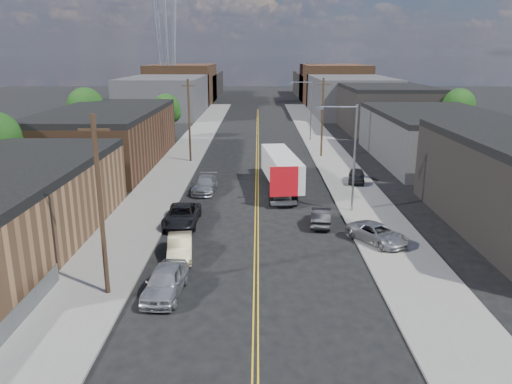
{
  "coord_description": "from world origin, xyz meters",
  "views": [
    {
      "loc": [
        0.11,
        -15.05,
        12.94
      ],
      "look_at": [
        -0.05,
        22.31,
        2.5
      ],
      "focal_mm": 35.0,
      "sensor_mm": 36.0,
      "label": 1
    }
  ],
  "objects_px": {
    "car_right_lot_c": "(356,176)",
    "car_left_c": "(182,215)",
    "car_left_d": "(205,184)",
    "car_right_lot_a": "(377,234)",
    "car_right_oncoming": "(321,217)",
    "semi_truck": "(280,167)",
    "car_left_b": "(180,247)",
    "car_left_a": "(165,281)"
  },
  "relations": [
    {
      "from": "car_right_lot_c",
      "to": "car_left_c",
      "type": "bearing_deg",
      "value": -130.79
    },
    {
      "from": "car_left_d",
      "to": "car_right_lot_a",
      "type": "relative_size",
      "value": 1.09
    },
    {
      "from": "car_left_d",
      "to": "car_right_lot_c",
      "type": "bearing_deg",
      "value": 15.04
    },
    {
      "from": "car_left_c",
      "to": "car_right_oncoming",
      "type": "xyz_separation_m",
      "value": [
        10.82,
        -0.08,
        -0.06
      ]
    },
    {
      "from": "semi_truck",
      "to": "car_right_oncoming",
      "type": "distance_m",
      "value": 11.6
    },
    {
      "from": "car_right_lot_a",
      "to": "car_right_lot_c",
      "type": "distance_m",
      "value": 16.94
    },
    {
      "from": "semi_truck",
      "to": "car_right_lot_a",
      "type": "height_order",
      "value": "semi_truck"
    },
    {
      "from": "semi_truck",
      "to": "car_right_lot_a",
      "type": "relative_size",
      "value": 3.07
    },
    {
      "from": "semi_truck",
      "to": "car_right_lot_c",
      "type": "height_order",
      "value": "semi_truck"
    },
    {
      "from": "semi_truck",
      "to": "car_left_b",
      "type": "relative_size",
      "value": 3.27
    },
    {
      "from": "car_left_a",
      "to": "car_left_d",
      "type": "xyz_separation_m",
      "value": [
        0.0,
        21.28,
        -0.07
      ]
    },
    {
      "from": "car_left_c",
      "to": "car_left_d",
      "type": "bearing_deg",
      "value": 85.64
    },
    {
      "from": "semi_truck",
      "to": "car_left_c",
      "type": "bearing_deg",
      "value": -132.96
    },
    {
      "from": "car_left_c",
      "to": "car_right_lot_c",
      "type": "height_order",
      "value": "car_right_lot_c"
    },
    {
      "from": "car_left_d",
      "to": "car_right_oncoming",
      "type": "distance_m",
      "value": 13.85
    },
    {
      "from": "car_right_lot_a",
      "to": "semi_truck",
      "type": "bearing_deg",
      "value": 79.22
    },
    {
      "from": "car_left_c",
      "to": "car_right_lot_a",
      "type": "height_order",
      "value": "car_left_c"
    },
    {
      "from": "car_right_lot_a",
      "to": "car_right_lot_c",
      "type": "height_order",
      "value": "car_right_lot_c"
    },
    {
      "from": "car_left_b",
      "to": "car_left_c",
      "type": "height_order",
      "value": "car_left_c"
    },
    {
      "from": "car_right_oncoming",
      "to": "car_right_lot_a",
      "type": "height_order",
      "value": "car_right_lot_a"
    },
    {
      "from": "car_left_a",
      "to": "car_right_oncoming",
      "type": "bearing_deg",
      "value": 53.83
    },
    {
      "from": "semi_truck",
      "to": "car_left_b",
      "type": "xyz_separation_m",
      "value": [
        -7.31,
        -17.57,
        -1.38
      ]
    },
    {
      "from": "car_left_d",
      "to": "car_right_lot_c",
      "type": "distance_m",
      "value": 15.51
    },
    {
      "from": "semi_truck",
      "to": "car_left_c",
      "type": "distance_m",
      "value": 13.84
    },
    {
      "from": "car_left_b",
      "to": "car_right_lot_a",
      "type": "bearing_deg",
      "value": 2.61
    },
    {
      "from": "semi_truck",
      "to": "car_left_a",
      "type": "bearing_deg",
      "value": -114.51
    },
    {
      "from": "car_left_b",
      "to": "car_right_oncoming",
      "type": "height_order",
      "value": "car_left_b"
    },
    {
      "from": "car_left_b",
      "to": "car_left_c",
      "type": "relative_size",
      "value": 0.81
    },
    {
      "from": "car_left_b",
      "to": "car_right_lot_c",
      "type": "xyz_separation_m",
      "value": [
        15.18,
        19.18,
        0.1
      ]
    },
    {
      "from": "semi_truck",
      "to": "car_left_d",
      "type": "relative_size",
      "value": 2.81
    },
    {
      "from": "car_left_a",
      "to": "car_left_c",
      "type": "distance_m",
      "value": 11.8
    },
    {
      "from": "semi_truck",
      "to": "car_left_d",
      "type": "distance_m",
      "value": 7.61
    },
    {
      "from": "car_left_b",
      "to": "car_right_lot_c",
      "type": "relative_size",
      "value": 1.11
    },
    {
      "from": "semi_truck",
      "to": "car_right_lot_c",
      "type": "xyz_separation_m",
      "value": [
        7.87,
        1.6,
        -1.28
      ]
    },
    {
      "from": "car_right_oncoming",
      "to": "car_right_lot_c",
      "type": "xyz_separation_m",
      "value": [
        5.18,
        12.8,
        0.14
      ]
    },
    {
      "from": "semi_truck",
      "to": "car_right_oncoming",
      "type": "relative_size",
      "value": 3.44
    },
    {
      "from": "semi_truck",
      "to": "car_left_a",
      "type": "relative_size",
      "value": 3.02
    },
    {
      "from": "car_left_a",
      "to": "car_left_b",
      "type": "distance_m",
      "value": 5.32
    },
    {
      "from": "car_right_lot_a",
      "to": "car_left_d",
      "type": "bearing_deg",
      "value": 101.93
    },
    {
      "from": "car_right_lot_c",
      "to": "car_left_a",
      "type": "bearing_deg",
      "value": -111.07
    },
    {
      "from": "car_left_d",
      "to": "car_right_lot_c",
      "type": "xyz_separation_m",
      "value": [
        15.18,
        3.22,
        0.09
      ]
    },
    {
      "from": "semi_truck",
      "to": "car_left_d",
      "type": "xyz_separation_m",
      "value": [
        -7.31,
        -1.62,
        -1.37
      ]
    }
  ]
}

